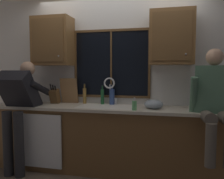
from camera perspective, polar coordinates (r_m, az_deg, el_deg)
The scene contains 23 objects.
back_wall at distance 3.56m, azimuth 1.52°, elevation 2.28°, with size 5.86×0.12×2.55m, color silver.
window_glass at distance 3.52m, azimuth -0.16°, elevation 6.33°, with size 1.10×0.02×0.95m, color black.
window_frame_top at distance 3.56m, azimuth -0.20°, elevation 14.29°, with size 1.17×0.02×0.04m, color brown.
window_frame_bottom at distance 3.53m, azimuth -0.19°, elevation -1.69°, with size 1.17×0.02×0.04m, color brown.
window_frame_left at distance 3.68m, azimuth -8.88°, elevation 6.20°, with size 0.04×0.02×0.95m, color brown.
window_frame_right at distance 3.42m, azimuth 9.15°, elevation 6.32°, with size 0.04×0.02×0.95m, color brown.
window_mullion_center at distance 3.50m, azimuth -0.20°, elevation 6.33°, with size 0.02×0.02×0.95m, color brown.
lower_cabinet_run at distance 3.36m, azimuth 0.27°, elevation -12.31°, with size 3.46×0.58×0.88m, color brown.
countertop at distance 3.24m, azimuth 0.19°, elevation -4.61°, with size 3.52×0.62×0.04m, color beige.
dishwasher_front at distance 3.41m, azimuth -16.97°, elevation -11.98°, with size 0.60×0.02×0.74m, color white.
upper_cabinet_left at distance 3.69m, azimuth -14.27°, elevation 11.32°, with size 0.58×0.36×0.72m.
upper_cabinet_right at distance 3.29m, azimuth 14.40°, elevation 12.17°, with size 0.58×0.36×0.72m.
sink at distance 3.29m, azimuth -1.33°, elevation -5.86°, with size 0.80×0.46×0.21m.
faucet at distance 3.41m, azimuth -0.47°, elevation 0.48°, with size 0.18×0.09×0.40m.
person_standing at distance 3.47m, azimuth -21.81°, elevation -3.33°, with size 0.53×0.69×1.56m.
person_sitting_on_counter at distance 2.93m, azimuth 23.89°, elevation -1.96°, with size 0.54×0.64×1.26m.
knife_block at distance 3.68m, azimuth -13.83°, elevation -1.62°, with size 0.12×0.18×0.32m.
cutting_board at distance 3.66m, azimuth -10.45°, elevation -0.30°, with size 0.27×0.02×0.39m, color #997047.
mixing_bowl at distance 3.14m, azimuth 10.16°, elevation -3.58°, with size 0.25×0.25×0.12m, color #8C99A8.
soap_dispenser at distance 2.97m, azimuth 5.50°, elevation -3.84°, with size 0.06×0.07×0.17m.
bottle_green_glass at distance 3.56m, azimuth -6.72°, elevation -1.42°, with size 0.05×0.05×0.31m.
bottle_tall_clear at distance 3.44m, azimuth -0.02°, elevation -1.69°, with size 0.08×0.08×0.29m.
bottle_amber_small at distance 3.48m, azimuth -2.36°, elevation -1.68°, with size 0.05×0.05×0.29m.
Camera 1 is at (0.72, -3.43, 1.42)m, focal length 37.35 mm.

